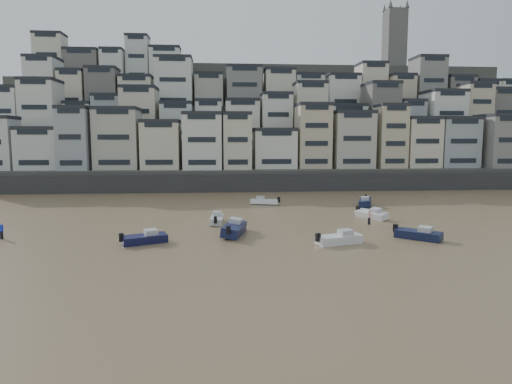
{
  "coord_description": "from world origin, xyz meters",
  "views": [
    {
      "loc": [
        -0.46,
        -23.37,
        10.34
      ],
      "look_at": [
        3.96,
        30.0,
        4.0
      ],
      "focal_mm": 32.0,
      "sensor_mm": 36.0,
      "label": 1
    }
  ],
  "objects": [
    {
      "name": "boat_h",
      "position": [
        6.71,
        46.98,
        0.65
      ],
      "size": [
        4.99,
        2.87,
        1.29
      ],
      "primitive_type": null,
      "rotation": [
        0.0,
        0.0,
        2.85
      ],
      "color": "white",
      "rests_on": "ground"
    },
    {
      "name": "ground",
      "position": [
        0.0,
        0.0,
        0.0
      ],
      "size": [
        400.0,
        400.0,
        0.0
      ],
      "primitive_type": "plane",
      "color": "olive",
      "rests_on": "ground"
    },
    {
      "name": "hillside",
      "position": [
        14.73,
        104.84,
        13.01
      ],
      "size": [
        141.04,
        66.0,
        50.0
      ],
      "color": "#4C4C47",
      "rests_on": "ground"
    },
    {
      "name": "boat_f",
      "position": [
        -0.72,
        31.69,
        0.67
      ],
      "size": [
        1.9,
        4.99,
        1.34
      ],
      "primitive_type": null,
      "rotation": [
        0.0,
        0.0,
        1.51
      ],
      "color": "silver",
      "rests_on": "ground"
    },
    {
      "name": "boat_a",
      "position": [
        11.3,
        19.64,
        0.7
      ],
      "size": [
        5.37,
        3.17,
        1.39
      ],
      "primitive_type": null,
      "rotation": [
        0.0,
        0.0,
        0.32
      ],
      "color": "silver",
      "rests_on": "ground"
    },
    {
      "name": "boat_i",
      "position": [
        21.93,
        44.17,
        0.79
      ],
      "size": [
        3.79,
        6.1,
        1.58
      ],
      "primitive_type": null,
      "rotation": [
        0.0,
        0.0,
        -1.92
      ],
      "color": "#121A3B",
      "rests_on": "ground"
    },
    {
      "name": "person_pink",
      "position": [
        17.61,
        29.45,
        0.87
      ],
      "size": [
        0.44,
        0.44,
        1.74
      ],
      "primitive_type": null,
      "color": "#F1AAAE",
      "rests_on": "ground"
    },
    {
      "name": "boat_c",
      "position": [
        1.17,
        24.87,
        0.84
      ],
      "size": [
        3.39,
        6.48,
        1.68
      ],
      "primitive_type": null,
      "rotation": [
        0.0,
        0.0,
        1.34
      ],
      "color": "#151B43",
      "rests_on": "ground"
    },
    {
      "name": "boat_e",
      "position": [
        19.2,
        33.26,
        0.68
      ],
      "size": [
        3.87,
        5.1,
        1.35
      ],
      "primitive_type": null,
      "rotation": [
        0.0,
        0.0,
        -1.05
      ],
      "color": "silver",
      "rests_on": "ground"
    },
    {
      "name": "person_blue",
      "position": [
        -22.82,
        24.77,
        0.87
      ],
      "size": [
        0.44,
        0.44,
        1.74
      ],
      "primitive_type": null,
      "color": "#1D33DA",
      "rests_on": "ground"
    },
    {
      "name": "harbor_wall",
      "position": [
        10.0,
        65.0,
        1.75
      ],
      "size": [
        140.0,
        3.0,
        3.5
      ],
      "primitive_type": "cube",
      "color": "#38383A",
      "rests_on": "ground"
    },
    {
      "name": "boat_j",
      "position": [
        -7.78,
        21.42,
        0.65
      ],
      "size": [
        5.02,
        3.37,
        1.31
      ],
      "primitive_type": null,
      "rotation": [
        0.0,
        0.0,
        0.41
      ],
      "color": "#13163E",
      "rests_on": "ground"
    },
    {
      "name": "boat_b",
      "position": [
        19.96,
        21.09,
        0.69
      ],
      "size": [
        4.87,
        4.66,
        1.39
      ],
      "primitive_type": null,
      "rotation": [
        0.0,
        0.0,
        -0.74
      ],
      "color": "#131B3B",
      "rests_on": "ground"
    }
  ]
}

